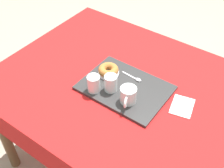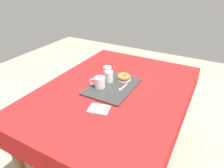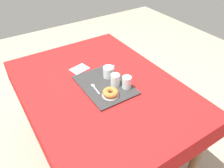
{
  "view_description": "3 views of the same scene",
  "coord_description": "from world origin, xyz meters",
  "px_view_note": "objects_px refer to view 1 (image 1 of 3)",
  "views": [
    {
      "loc": [
        -0.57,
        0.97,
        1.84
      ],
      "look_at": [
        0.07,
        0.07,
        0.8
      ],
      "focal_mm": 46.8,
      "sensor_mm": 36.0,
      "label": 1
    },
    {
      "loc": [
        -1.21,
        -0.64,
        1.58
      ],
      "look_at": [
        0.02,
        0.03,
        0.79
      ],
      "focal_mm": 32.43,
      "sensor_mm": 36.0,
      "label": 2
    },
    {
      "loc": [
        1.15,
        -0.64,
        1.78
      ],
      "look_at": [
        0.05,
        0.07,
        0.78
      ],
      "focal_mm": 35.72,
      "sensor_mm": 36.0,
      "label": 3
    }
  ],
  "objects_px": {
    "dining_table": "(130,98)",
    "sugar_donut_left": "(108,70)",
    "water_glass_near": "(111,84)",
    "tea_mug_left": "(128,95)",
    "serving_tray": "(125,88)",
    "donut_plate_left": "(108,73)",
    "teaspoon_near": "(136,79)",
    "water_glass_far": "(94,84)",
    "paper_napkin": "(182,106)"
  },
  "relations": [
    {
      "from": "sugar_donut_left",
      "to": "teaspoon_near",
      "type": "relative_size",
      "value": 0.88
    },
    {
      "from": "teaspoon_near",
      "to": "water_glass_far",
      "type": "bearing_deg",
      "value": -119.91
    },
    {
      "from": "tea_mug_left",
      "to": "water_glass_near",
      "type": "xyz_separation_m",
      "value": [
        0.12,
        -0.02,
        0.0
      ]
    },
    {
      "from": "dining_table",
      "to": "water_glass_far",
      "type": "bearing_deg",
      "value": 45.54
    },
    {
      "from": "serving_tray",
      "to": "tea_mug_left",
      "type": "relative_size",
      "value": 3.74
    },
    {
      "from": "donut_plate_left",
      "to": "sugar_donut_left",
      "type": "bearing_deg",
      "value": 0.0
    },
    {
      "from": "serving_tray",
      "to": "water_glass_near",
      "type": "distance_m",
      "value": 0.09
    },
    {
      "from": "serving_tray",
      "to": "donut_plate_left",
      "type": "xyz_separation_m",
      "value": [
        0.13,
        -0.03,
        0.01
      ]
    },
    {
      "from": "serving_tray",
      "to": "water_glass_near",
      "type": "relative_size",
      "value": 4.98
    },
    {
      "from": "tea_mug_left",
      "to": "water_glass_far",
      "type": "distance_m",
      "value": 0.19
    },
    {
      "from": "serving_tray",
      "to": "water_glass_far",
      "type": "xyz_separation_m",
      "value": [
        0.12,
        0.11,
        0.05
      ]
    },
    {
      "from": "water_glass_near",
      "to": "paper_napkin",
      "type": "bearing_deg",
      "value": -161.12
    },
    {
      "from": "donut_plate_left",
      "to": "tea_mug_left",
      "type": "bearing_deg",
      "value": 150.98
    },
    {
      "from": "teaspoon_near",
      "to": "tea_mug_left",
      "type": "bearing_deg",
      "value": -67.64
    },
    {
      "from": "dining_table",
      "to": "tea_mug_left",
      "type": "distance_m",
      "value": 0.18
    },
    {
      "from": "tea_mug_left",
      "to": "paper_napkin",
      "type": "bearing_deg",
      "value": -149.39
    },
    {
      "from": "serving_tray",
      "to": "paper_napkin",
      "type": "xyz_separation_m",
      "value": [
        -0.3,
        -0.06,
        -0.0
      ]
    },
    {
      "from": "dining_table",
      "to": "water_glass_near",
      "type": "xyz_separation_m",
      "value": [
        0.07,
        0.09,
        0.14
      ]
    },
    {
      "from": "paper_napkin",
      "to": "water_glass_near",
      "type": "bearing_deg",
      "value": 18.88
    },
    {
      "from": "water_glass_far",
      "to": "tea_mug_left",
      "type": "bearing_deg",
      "value": -169.23
    },
    {
      "from": "water_glass_near",
      "to": "teaspoon_near",
      "type": "xyz_separation_m",
      "value": [
        -0.06,
        -0.14,
        -0.04
      ]
    },
    {
      "from": "paper_napkin",
      "to": "sugar_donut_left",
      "type": "bearing_deg",
      "value": 3.34
    },
    {
      "from": "donut_plate_left",
      "to": "paper_napkin",
      "type": "xyz_separation_m",
      "value": [
        -0.44,
        -0.03,
        -0.02
      ]
    },
    {
      "from": "water_glass_far",
      "to": "paper_napkin",
      "type": "distance_m",
      "value": 0.46
    },
    {
      "from": "serving_tray",
      "to": "tea_mug_left",
      "type": "bearing_deg",
      "value": 131.32
    },
    {
      "from": "dining_table",
      "to": "paper_napkin",
      "type": "bearing_deg",
      "value": -173.35
    },
    {
      "from": "dining_table",
      "to": "serving_tray",
      "type": "distance_m",
      "value": 0.1
    },
    {
      "from": "sugar_donut_left",
      "to": "serving_tray",
      "type": "bearing_deg",
      "value": 165.94
    },
    {
      "from": "dining_table",
      "to": "sugar_donut_left",
      "type": "bearing_deg",
      "value": -2.8
    },
    {
      "from": "serving_tray",
      "to": "donut_plate_left",
      "type": "bearing_deg",
      "value": -14.06
    },
    {
      "from": "water_glass_far",
      "to": "teaspoon_near",
      "type": "height_order",
      "value": "water_glass_far"
    },
    {
      "from": "serving_tray",
      "to": "paper_napkin",
      "type": "distance_m",
      "value": 0.31
    },
    {
      "from": "serving_tray",
      "to": "water_glass_far",
      "type": "relative_size",
      "value": 4.98
    },
    {
      "from": "donut_plate_left",
      "to": "sugar_donut_left",
      "type": "xyz_separation_m",
      "value": [
        0.0,
        0.0,
        0.02
      ]
    },
    {
      "from": "donut_plate_left",
      "to": "paper_napkin",
      "type": "distance_m",
      "value": 0.44
    },
    {
      "from": "dining_table",
      "to": "serving_tray",
      "type": "bearing_deg",
      "value": 51.73
    },
    {
      "from": "water_glass_far",
      "to": "sugar_donut_left",
      "type": "height_order",
      "value": "water_glass_far"
    },
    {
      "from": "dining_table",
      "to": "serving_tray",
      "type": "xyz_separation_m",
      "value": [
        0.02,
        0.03,
        0.09
      ]
    },
    {
      "from": "serving_tray",
      "to": "tea_mug_left",
      "type": "xyz_separation_m",
      "value": [
        -0.07,
        0.08,
        0.05
      ]
    },
    {
      "from": "water_glass_near",
      "to": "dining_table",
      "type": "bearing_deg",
      "value": -128.32
    },
    {
      "from": "teaspoon_near",
      "to": "paper_napkin",
      "type": "distance_m",
      "value": 0.29
    },
    {
      "from": "water_glass_near",
      "to": "teaspoon_near",
      "type": "height_order",
      "value": "water_glass_near"
    },
    {
      "from": "donut_plate_left",
      "to": "serving_tray",
      "type": "bearing_deg",
      "value": 165.94
    },
    {
      "from": "dining_table",
      "to": "tea_mug_left",
      "type": "height_order",
      "value": "tea_mug_left"
    },
    {
      "from": "serving_tray",
      "to": "sugar_donut_left",
      "type": "relative_size",
      "value": 4.06
    },
    {
      "from": "donut_plate_left",
      "to": "sugar_donut_left",
      "type": "distance_m",
      "value": 0.02
    },
    {
      "from": "water_glass_far",
      "to": "donut_plate_left",
      "type": "bearing_deg",
      "value": -83.98
    },
    {
      "from": "water_glass_far",
      "to": "paper_napkin",
      "type": "xyz_separation_m",
      "value": [
        -0.42,
        -0.17,
        -0.05
      ]
    },
    {
      "from": "serving_tray",
      "to": "donut_plate_left",
      "type": "height_order",
      "value": "donut_plate_left"
    },
    {
      "from": "donut_plate_left",
      "to": "paper_napkin",
      "type": "bearing_deg",
      "value": -176.66
    }
  ]
}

